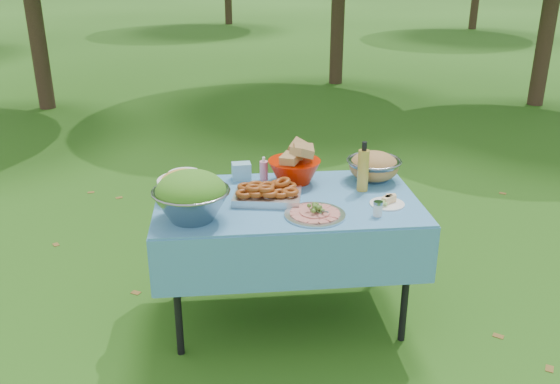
{
  "coord_description": "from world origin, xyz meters",
  "views": [
    {
      "loc": [
        -0.35,
        -3.05,
        2.04
      ],
      "look_at": [
        -0.04,
        0.0,
        0.8
      ],
      "focal_mm": 38.0,
      "sensor_mm": 36.0,
      "label": 1
    }
  ],
  "objects_px": {
    "charcuterie_platter": "(315,209)",
    "oil_bottle": "(363,166)",
    "salad_bowl": "(191,196)",
    "picnic_table": "(287,259)",
    "pasta_bowl_steel": "(374,166)",
    "plate_stack": "(184,177)",
    "bread_bowl": "(294,165)"
  },
  "relations": [
    {
      "from": "oil_bottle",
      "to": "charcuterie_platter",
      "type": "bearing_deg",
      "value": -135.12
    },
    {
      "from": "bread_bowl",
      "to": "charcuterie_platter",
      "type": "distance_m",
      "value": 0.51
    },
    {
      "from": "bread_bowl",
      "to": "pasta_bowl_steel",
      "type": "bearing_deg",
      "value": -0.64
    },
    {
      "from": "plate_stack",
      "to": "oil_bottle",
      "type": "height_order",
      "value": "oil_bottle"
    },
    {
      "from": "picnic_table",
      "to": "pasta_bowl_steel",
      "type": "bearing_deg",
      "value": 24.77
    },
    {
      "from": "bread_bowl",
      "to": "pasta_bowl_steel",
      "type": "height_order",
      "value": "bread_bowl"
    },
    {
      "from": "salad_bowl",
      "to": "oil_bottle",
      "type": "distance_m",
      "value": 1.02
    },
    {
      "from": "charcuterie_platter",
      "to": "pasta_bowl_steel",
      "type": "bearing_deg",
      "value": 48.7
    },
    {
      "from": "salad_bowl",
      "to": "picnic_table",
      "type": "bearing_deg",
      "value": 23.07
    },
    {
      "from": "plate_stack",
      "to": "pasta_bowl_steel",
      "type": "relative_size",
      "value": 0.6
    },
    {
      "from": "bread_bowl",
      "to": "oil_bottle",
      "type": "bearing_deg",
      "value": -25.0
    },
    {
      "from": "bread_bowl",
      "to": "oil_bottle",
      "type": "distance_m",
      "value": 0.42
    },
    {
      "from": "salad_bowl",
      "to": "plate_stack",
      "type": "distance_m",
      "value": 0.56
    },
    {
      "from": "salad_bowl",
      "to": "pasta_bowl_steel",
      "type": "relative_size",
      "value": 1.22
    },
    {
      "from": "picnic_table",
      "to": "oil_bottle",
      "type": "xyz_separation_m",
      "value": [
        0.45,
        0.09,
        0.53
      ]
    },
    {
      "from": "picnic_table",
      "to": "plate_stack",
      "type": "relative_size",
      "value": 7.46
    },
    {
      "from": "pasta_bowl_steel",
      "to": "charcuterie_platter",
      "type": "relative_size",
      "value": 1.01
    },
    {
      "from": "salad_bowl",
      "to": "oil_bottle",
      "type": "relative_size",
      "value": 1.35
    },
    {
      "from": "pasta_bowl_steel",
      "to": "oil_bottle",
      "type": "xyz_separation_m",
      "value": [
        -0.11,
        -0.17,
        0.06
      ]
    },
    {
      "from": "bread_bowl",
      "to": "charcuterie_platter",
      "type": "bearing_deg",
      "value": -84.69
    },
    {
      "from": "picnic_table",
      "to": "salad_bowl",
      "type": "relative_size",
      "value": 3.68
    },
    {
      "from": "picnic_table",
      "to": "bread_bowl",
      "type": "height_order",
      "value": "bread_bowl"
    },
    {
      "from": "picnic_table",
      "to": "bread_bowl",
      "type": "distance_m",
      "value": 0.56
    },
    {
      "from": "picnic_table",
      "to": "oil_bottle",
      "type": "bearing_deg",
      "value": 10.95
    },
    {
      "from": "pasta_bowl_steel",
      "to": "charcuterie_platter",
      "type": "bearing_deg",
      "value": -131.3
    },
    {
      "from": "charcuterie_platter",
      "to": "oil_bottle",
      "type": "relative_size",
      "value": 1.1
    },
    {
      "from": "picnic_table",
      "to": "pasta_bowl_steel",
      "type": "relative_size",
      "value": 4.48
    },
    {
      "from": "picnic_table",
      "to": "plate_stack",
      "type": "distance_m",
      "value": 0.79
    },
    {
      "from": "salad_bowl",
      "to": "charcuterie_platter",
      "type": "xyz_separation_m",
      "value": [
        0.64,
        -0.02,
        -0.09
      ]
    },
    {
      "from": "plate_stack",
      "to": "charcuterie_platter",
      "type": "height_order",
      "value": "charcuterie_platter"
    },
    {
      "from": "bread_bowl",
      "to": "charcuterie_platter",
      "type": "height_order",
      "value": "bread_bowl"
    },
    {
      "from": "bread_bowl",
      "to": "salad_bowl",
      "type": "bearing_deg",
      "value": -140.75
    }
  ]
}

